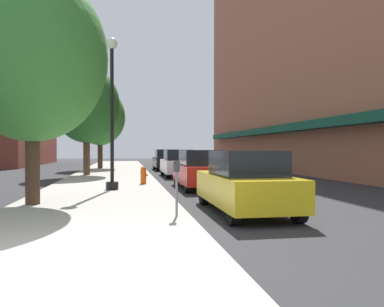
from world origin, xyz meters
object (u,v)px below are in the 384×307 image
lamppost (112,110)px  parking_meter_near (177,181)px  car_red (200,170)px  car_black (166,160)px  tree_near (100,117)px  car_yellow (245,183)px  tree_far (32,57)px  car_white (178,163)px  tree_mid (86,105)px  fire_hydrant (143,175)px

lamppost → parking_meter_near: (1.71, -6.24, -2.25)m
car_red → car_black: (0.00, 14.41, 0.00)m
parking_meter_near → car_red: bearing=74.7°
lamppost → tree_near: size_ratio=0.90×
parking_meter_near → car_yellow: 2.13m
tree_far → car_white: 13.40m
tree_far → car_red: 8.13m
tree_far → car_white: (5.77, 11.57, -3.54)m
tree_mid → car_yellow: tree_mid is taller
fire_hydrant → tree_far: 7.80m
car_black → tree_mid: bearing=-129.0°
parking_meter_near → tree_near: size_ratio=0.20×
car_yellow → car_black: 20.71m
tree_mid → tree_near: bearing=88.0°
fire_hydrant → tree_far: bearing=-120.2°
parking_meter_near → car_yellow: size_ratio=0.30×
car_white → lamppost: bearing=-116.5°
tree_mid → car_white: 6.62m
car_yellow → tree_far: bearing=164.5°
tree_near → car_yellow: bearing=-76.8°
car_black → tree_near: bearing=164.5°
parking_meter_near → tree_far: 5.75m
fire_hydrant → car_white: size_ratio=0.18×
tree_near → car_black: tree_near is taller
fire_hydrant → car_black: 13.26m
car_yellow → car_white: same height
tree_far → parking_meter_near: bearing=-34.7°
tree_mid → tree_far: 12.51m
lamppost → tree_far: bearing=-120.3°
lamppost → fire_hydrant: bearing=60.0°
tree_far → lamppost: bearing=59.7°
tree_near → car_black: bearing=-17.2°
car_yellow → car_black: bearing=91.8°
fire_hydrant → car_red: bearing=-30.2°
lamppost → tree_near: bearing=95.3°
parking_meter_near → tree_near: tree_near is taller
parking_meter_near → tree_mid: tree_mid is taller
lamppost → tree_far: (-2.11, -3.60, 1.14)m
fire_hydrant → car_yellow: size_ratio=0.18×
car_red → tree_near: bearing=106.6°
tree_mid → car_red: size_ratio=1.53×
parking_meter_near → lamppost: bearing=105.3°
lamppost → tree_near: tree_near is taller
parking_meter_near → car_white: bearing=82.2°
tree_far → car_yellow: bearing=-17.3°
tree_mid → car_yellow: size_ratio=1.53×
tree_near → fire_hydrant: bearing=-78.9°
fire_hydrant → car_yellow: bearing=-73.0°
tree_far → tree_mid: bearing=88.8°
tree_far → tree_near: bearing=88.5°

